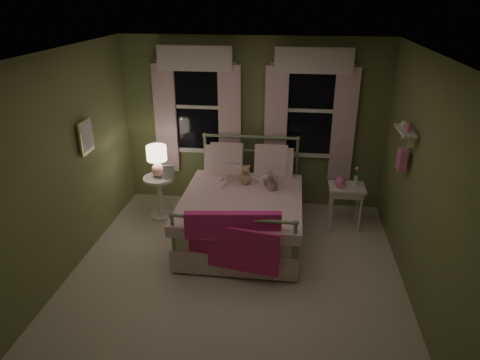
# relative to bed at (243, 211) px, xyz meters

# --- Properties ---
(room_shell) EXTENTS (4.20, 4.20, 4.20)m
(room_shell) POSITION_rel_bed_xyz_m (0.02, -0.99, 0.92)
(room_shell) COLOR silver
(room_shell) RESTS_ON ground
(bed) EXTENTS (1.58, 2.04, 1.18)m
(bed) POSITION_rel_bed_xyz_m (0.00, 0.00, 0.00)
(bed) COLOR white
(bed) RESTS_ON ground
(pink_throw) EXTENTS (1.10, 0.30, 0.71)m
(pink_throw) POSITION_rel_bed_xyz_m (0.00, -1.03, 0.23)
(pink_throw) COLOR #E22C8E
(pink_throw) RESTS_ON bed
(child_left) EXTENTS (0.26, 0.18, 0.68)m
(child_left) POSITION_rel_bed_xyz_m (-0.28, 0.42, 0.52)
(child_left) COLOR #F7D1DD
(child_left) RESTS_ON bed
(child_right) EXTENTS (0.43, 0.38, 0.76)m
(child_right) POSITION_rel_bed_xyz_m (0.28, 0.42, 0.56)
(child_right) COLOR #F7D1DD
(child_right) RESTS_ON bed
(book_left) EXTENTS (0.20, 0.12, 0.26)m
(book_left) POSITION_rel_bed_xyz_m (-0.28, 0.17, 0.58)
(book_left) COLOR beige
(book_left) RESTS_ON child_left
(book_right) EXTENTS (0.21, 0.13, 0.26)m
(book_right) POSITION_rel_bed_xyz_m (0.28, 0.17, 0.54)
(book_right) COLOR beige
(book_right) RESTS_ON child_right
(teddy_bear) EXTENTS (0.23, 0.18, 0.30)m
(teddy_bear) POSITION_rel_bed_xyz_m (0.00, 0.26, 0.41)
(teddy_bear) COLOR tan
(teddy_bear) RESTS_ON bed
(nightstand_left) EXTENTS (0.46, 0.46, 0.65)m
(nightstand_left) POSITION_rel_bed_xyz_m (-1.31, 0.39, 0.03)
(nightstand_left) COLOR white
(nightstand_left) RESTS_ON ground
(table_lamp) EXTENTS (0.29, 0.29, 0.46)m
(table_lamp) POSITION_rel_bed_xyz_m (-1.31, 0.39, 0.57)
(table_lamp) COLOR #FFA496
(table_lamp) RESTS_ON nightstand_left
(book_nightstand) EXTENTS (0.20, 0.25, 0.02)m
(book_nightstand) POSITION_rel_bed_xyz_m (-1.21, 0.31, 0.27)
(book_nightstand) COLOR beige
(book_nightstand) RESTS_ON nightstand_left
(nightstand_right) EXTENTS (0.50, 0.40, 0.64)m
(nightstand_right) POSITION_rel_bed_xyz_m (1.42, 0.42, 0.17)
(nightstand_right) COLOR white
(nightstand_right) RESTS_ON ground
(pink_toy) EXTENTS (0.14, 0.19, 0.14)m
(pink_toy) POSITION_rel_bed_xyz_m (1.32, 0.42, 0.32)
(pink_toy) COLOR pink
(pink_toy) RESTS_ON nightstand_right
(bud_vase) EXTENTS (0.06, 0.06, 0.28)m
(bud_vase) POSITION_rel_bed_xyz_m (1.54, 0.47, 0.41)
(bud_vase) COLOR white
(bud_vase) RESTS_ON nightstand_right
(window_left) EXTENTS (1.34, 0.13, 1.96)m
(window_left) POSITION_rel_bed_xyz_m (-0.83, 1.04, 1.24)
(window_left) COLOR black
(window_left) RESTS_ON room_shell
(window_right) EXTENTS (1.34, 0.13, 1.96)m
(window_right) POSITION_rel_bed_xyz_m (0.87, 1.04, 1.24)
(window_right) COLOR black
(window_right) RESTS_ON room_shell
(wall_shelf) EXTENTS (0.15, 0.50, 0.60)m
(wall_shelf) POSITION_rel_bed_xyz_m (1.91, -0.29, 1.14)
(wall_shelf) COLOR white
(wall_shelf) RESTS_ON room_shell
(framed_picture) EXTENTS (0.03, 0.32, 0.42)m
(framed_picture) POSITION_rel_bed_xyz_m (-1.93, -0.39, 1.12)
(framed_picture) COLOR beige
(framed_picture) RESTS_ON room_shell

